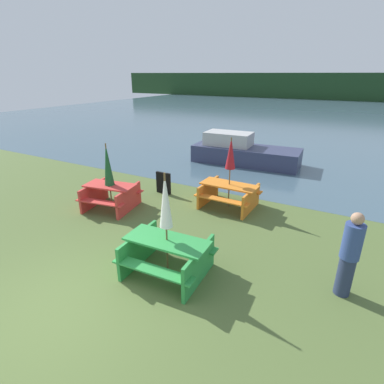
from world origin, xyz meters
The scene contains 12 objects.
ground_plane centered at (0.00, 0.00, 0.00)m, with size 60.00×60.00×0.00m, color #516633.
water centered at (0.00, 31.67, 0.00)m, with size 60.00×50.00×0.00m.
far_treeline centered at (0.00, 51.67, 2.00)m, with size 80.00×1.60×4.00m.
picnic_table_green centered at (1.04, 1.93, 0.47)m, with size 1.78×1.46×0.79m.
picnic_table_red centered at (-2.25, 3.81, 0.45)m, with size 1.73×1.62×0.77m.
picnic_table_orange centered at (0.87, 5.64, 0.45)m, with size 1.75×1.42×0.74m.
umbrella_crimson centered at (0.87, 5.64, 1.69)m, with size 0.30×0.30×2.17m.
umbrella_white centered at (1.04, 1.93, 1.62)m, with size 0.26×0.26×2.19m.
umbrella_darkgreen centered at (-2.25, 3.81, 1.38)m, with size 0.29×0.29×2.03m.
boat centered at (-0.48, 10.54, 0.52)m, with size 4.87×1.96×1.37m.
person centered at (4.27, 2.98, 0.85)m, with size 0.34×0.34×1.68m.
signboard centered at (-1.53, 5.61, 0.38)m, with size 0.55×0.08×0.75m.
Camera 1 is at (3.99, -2.39, 3.88)m, focal length 28.00 mm.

